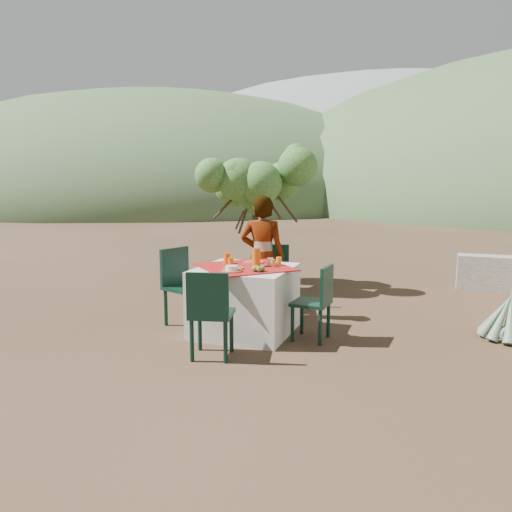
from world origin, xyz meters
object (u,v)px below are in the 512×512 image
at_px(juice_pitcher, 256,257).
at_px(agave, 510,318).
at_px(chair_right, 317,299).
at_px(shrub_tree, 261,191).
at_px(chair_near, 210,311).
at_px(person, 262,257).
at_px(chair_far, 274,274).
at_px(table, 245,300).
at_px(chair_left, 181,282).

bearing_deg(juice_pitcher, agave, 14.61).
bearing_deg(chair_right, shrub_tree, -143.50).
xyz_separation_m(chair_near, chair_right, (0.84, 0.91, -0.03)).
bearing_deg(person, chair_far, -99.27).
relative_size(shrub_tree, agave, 2.77).
xyz_separation_m(chair_near, juice_pitcher, (0.13, 0.96, 0.38)).
distance_m(agave, juice_pitcher, 2.84).
bearing_deg(juice_pitcher, table, -157.11).
distance_m(chair_left, juice_pitcher, 1.02).
height_order(chair_right, juice_pitcher, juice_pitcher).
bearing_deg(agave, table, -165.02).
relative_size(table, chair_near, 1.49).
bearing_deg(chair_near, agave, -161.80).
relative_size(chair_far, chair_right, 1.05).
distance_m(chair_right, person, 1.14).
height_order(table, agave, table).
xyz_separation_m(chair_far, chair_left, (-0.83, -1.04, 0.03)).
xyz_separation_m(chair_far, shrub_tree, (-0.59, 1.19, 1.07)).
height_order(table, shrub_tree, shrub_tree).
bearing_deg(chair_near, chair_left, -62.17).
relative_size(chair_near, juice_pitcher, 4.26).
bearing_deg(agave, shrub_tree, 155.38).
bearing_deg(chair_right, person, -124.08).
height_order(table, chair_right, chair_right).
relative_size(chair_right, person, 0.53).
bearing_deg(table, shrub_tree, 104.51).
height_order(agave, juice_pitcher, juice_pitcher).
bearing_deg(chair_far, chair_near, -104.54).
xyz_separation_m(chair_far, agave, (2.81, -0.36, -0.24)).
xyz_separation_m(table, chair_left, (-0.84, 0.07, 0.13)).
distance_m(chair_far, chair_left, 1.33).
xyz_separation_m(chair_far, person, (-0.01, -0.43, 0.29)).
relative_size(chair_left, person, 0.60).
height_order(chair_far, chair_near, chair_near).
height_order(chair_near, chair_left, chair_left).
distance_m(chair_left, person, 1.05).
relative_size(table, chair_far, 1.51).
xyz_separation_m(shrub_tree, juice_pitcher, (0.72, -2.26, -0.68)).
distance_m(chair_near, shrub_tree, 3.44).
bearing_deg(chair_right, agave, 115.75).
height_order(table, juice_pitcher, juice_pitcher).
xyz_separation_m(chair_left, shrub_tree, (0.24, 2.24, 1.04)).
bearing_deg(person, chair_right, 133.77).
bearing_deg(agave, person, -178.68).
bearing_deg(chair_far, chair_left, -142.97).
xyz_separation_m(chair_right, juice_pitcher, (-0.71, 0.06, 0.41)).
bearing_deg(person, shrub_tree, -77.92).
bearing_deg(chair_near, shrub_tree, -92.01).
bearing_deg(chair_near, juice_pitcher, -109.99).
xyz_separation_m(chair_far, chair_right, (0.84, -1.12, -0.02)).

